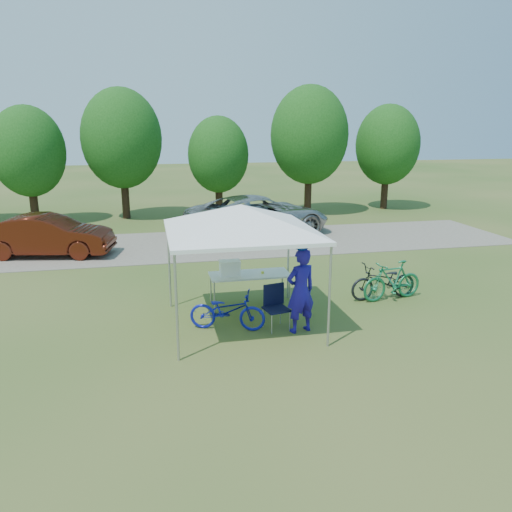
{
  "coord_description": "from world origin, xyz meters",
  "views": [
    {
      "loc": [
        -1.89,
        -10.33,
        4.34
      ],
      "look_at": [
        0.76,
        2.0,
        1.04
      ],
      "focal_mm": 35.0,
      "sensor_mm": 36.0,
      "label": 1
    }
  ],
  "objects_px": {
    "minivan": "(259,215)",
    "sedan": "(48,235)",
    "cyclist": "(301,291)",
    "bike_dark": "(384,281)",
    "bike_green": "(392,281)",
    "folding_chair": "(275,302)",
    "bike_blue": "(227,311)",
    "folding_table": "(250,275)",
    "cooler": "(230,268)"
  },
  "relations": [
    {
      "from": "minivan",
      "to": "sedan",
      "type": "bearing_deg",
      "value": 88.19
    },
    {
      "from": "cyclist",
      "to": "bike_dark",
      "type": "xyz_separation_m",
      "value": [
        2.72,
        1.56,
        -0.46
      ]
    },
    {
      "from": "bike_green",
      "to": "folding_chair",
      "type": "bearing_deg",
      "value": -80.52
    },
    {
      "from": "bike_blue",
      "to": "bike_green",
      "type": "height_order",
      "value": "bike_green"
    },
    {
      "from": "folding_table",
      "to": "bike_blue",
      "type": "relative_size",
      "value": 1.18
    },
    {
      "from": "minivan",
      "to": "cyclist",
      "type": "bearing_deg",
      "value": 158.01
    },
    {
      "from": "sedan",
      "to": "cooler",
      "type": "bearing_deg",
      "value": -129.0
    },
    {
      "from": "folding_table",
      "to": "sedan",
      "type": "height_order",
      "value": "sedan"
    },
    {
      "from": "bike_green",
      "to": "minivan",
      "type": "height_order",
      "value": "minivan"
    },
    {
      "from": "bike_blue",
      "to": "minivan",
      "type": "xyz_separation_m",
      "value": [
        2.77,
        9.36,
        0.39
      ]
    },
    {
      "from": "folding_table",
      "to": "folding_chair",
      "type": "relative_size",
      "value": 2.04
    },
    {
      "from": "folding_table",
      "to": "bike_blue",
      "type": "height_order",
      "value": "bike_blue"
    },
    {
      "from": "cooler",
      "to": "sedan",
      "type": "height_order",
      "value": "sedan"
    },
    {
      "from": "folding_chair",
      "to": "bike_green",
      "type": "distance_m",
      "value": 3.56
    },
    {
      "from": "folding_chair",
      "to": "minivan",
      "type": "bearing_deg",
      "value": 66.97
    },
    {
      "from": "folding_chair",
      "to": "minivan",
      "type": "relative_size",
      "value": 0.17
    },
    {
      "from": "folding_table",
      "to": "cyclist",
      "type": "bearing_deg",
      "value": -68.34
    },
    {
      "from": "cooler",
      "to": "cyclist",
      "type": "bearing_deg",
      "value": -56.45
    },
    {
      "from": "bike_dark",
      "to": "minivan",
      "type": "distance_m",
      "value": 8.36
    },
    {
      "from": "bike_dark",
      "to": "sedan",
      "type": "relative_size",
      "value": 0.42
    },
    {
      "from": "folding_chair",
      "to": "sedan",
      "type": "bearing_deg",
      "value": 115.49
    },
    {
      "from": "cooler",
      "to": "minivan",
      "type": "bearing_deg",
      "value": 72.64
    },
    {
      "from": "folding_chair",
      "to": "cooler",
      "type": "distance_m",
      "value": 1.73
    },
    {
      "from": "folding_table",
      "to": "bike_dark",
      "type": "bearing_deg",
      "value": -4.88
    },
    {
      "from": "folding_chair",
      "to": "sedan",
      "type": "distance_m",
      "value": 9.75
    },
    {
      "from": "folding_chair",
      "to": "bike_green",
      "type": "bearing_deg",
      "value": 5.58
    },
    {
      "from": "folding_table",
      "to": "folding_chair",
      "type": "height_order",
      "value": "folding_chair"
    },
    {
      "from": "folding_chair",
      "to": "cyclist",
      "type": "height_order",
      "value": "cyclist"
    },
    {
      "from": "bike_dark",
      "to": "minivan",
      "type": "bearing_deg",
      "value": -173.73
    },
    {
      "from": "folding_table",
      "to": "cyclist",
      "type": "xyz_separation_m",
      "value": [
        0.74,
        -1.85,
        0.16
      ]
    },
    {
      "from": "folding_chair",
      "to": "bike_dark",
      "type": "distance_m",
      "value": 3.41
    },
    {
      "from": "bike_blue",
      "to": "bike_dark",
      "type": "xyz_separation_m",
      "value": [
        4.24,
        1.13,
        0.03
      ]
    },
    {
      "from": "folding_table",
      "to": "bike_blue",
      "type": "xyz_separation_m",
      "value": [
        -0.79,
        -1.42,
        -0.33
      ]
    },
    {
      "from": "bike_green",
      "to": "bike_dark",
      "type": "bearing_deg",
      "value": -125.41
    },
    {
      "from": "folding_table",
      "to": "bike_dark",
      "type": "xyz_separation_m",
      "value": [
        3.45,
        -0.29,
        -0.29
      ]
    },
    {
      "from": "minivan",
      "to": "folding_chair",
      "type": "bearing_deg",
      "value": 154.95
    },
    {
      "from": "bike_green",
      "to": "bike_dark",
      "type": "height_order",
      "value": "bike_green"
    },
    {
      "from": "bike_dark",
      "to": "sedan",
      "type": "distance_m",
      "value": 11.25
    },
    {
      "from": "folding_chair",
      "to": "sedan",
      "type": "relative_size",
      "value": 0.23
    },
    {
      "from": "folding_chair",
      "to": "cooler",
      "type": "relative_size",
      "value": 1.93
    },
    {
      "from": "folding_chair",
      "to": "bike_dark",
      "type": "height_order",
      "value": "folding_chair"
    },
    {
      "from": "cooler",
      "to": "bike_green",
      "type": "relative_size",
      "value": 0.29
    },
    {
      "from": "sedan",
      "to": "bike_green",
      "type": "bearing_deg",
      "value": -114.39
    },
    {
      "from": "bike_green",
      "to": "minivan",
      "type": "distance_m",
      "value": 8.49
    },
    {
      "from": "folding_table",
      "to": "bike_green",
      "type": "distance_m",
      "value": 3.67
    },
    {
      "from": "folding_table",
      "to": "folding_chair",
      "type": "xyz_separation_m",
      "value": [
        0.26,
        -1.5,
        -0.19
      ]
    },
    {
      "from": "cooler",
      "to": "bike_green",
      "type": "xyz_separation_m",
      "value": [
        4.13,
        -0.39,
        -0.48
      ]
    },
    {
      "from": "folding_table",
      "to": "bike_dark",
      "type": "height_order",
      "value": "bike_dark"
    },
    {
      "from": "sedan",
      "to": "bike_blue",
      "type": "bearing_deg",
      "value": -136.29
    },
    {
      "from": "bike_green",
      "to": "cooler",
      "type": "bearing_deg",
      "value": -104.16
    }
  ]
}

